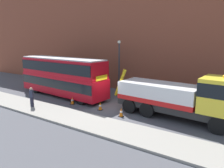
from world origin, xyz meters
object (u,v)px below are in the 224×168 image
(double_decker_bus, at_px, (62,75))
(traffic_cone_midway, at_px, (100,106))
(traffic_cone_near_bus, at_px, (72,101))
(recovery_tow_truck, at_px, (181,97))
(pedestrian_onlooker, at_px, (32,97))
(traffic_cone_near_truck, at_px, (121,112))
(street_lamp, at_px, (119,62))

(double_decker_bus, bearing_deg, traffic_cone_midway, -10.49)
(traffic_cone_near_bus, bearing_deg, recovery_tow_truck, 10.11)
(double_decker_bus, distance_m, traffic_cone_near_bus, 3.98)
(pedestrian_onlooker, bearing_deg, traffic_cone_midway, -10.52)
(traffic_cone_near_truck, bearing_deg, street_lamp, 122.81)
(pedestrian_onlooker, bearing_deg, double_decker_bus, 62.86)
(street_lamp, bearing_deg, double_decker_bus, -134.63)
(double_decker_bus, bearing_deg, street_lamp, 49.58)
(double_decker_bus, relative_size, traffic_cone_near_bus, 15.51)
(double_decker_bus, xyz_separation_m, traffic_cone_midway, (6.21, -1.63, -1.89))
(recovery_tow_truck, relative_size, street_lamp, 1.75)
(double_decker_bus, bearing_deg, traffic_cone_near_bus, -25.06)
(double_decker_bus, xyz_separation_m, street_lamp, (4.36, 4.42, 1.24))
(double_decker_bus, xyz_separation_m, traffic_cone_near_bus, (3.06, -1.71, -1.89))
(double_decker_bus, relative_size, street_lamp, 1.92)
(pedestrian_onlooker, height_order, street_lamp, street_lamp)
(street_lamp, bearing_deg, traffic_cone_midway, -73.02)
(recovery_tow_truck, relative_size, double_decker_bus, 0.92)
(recovery_tow_truck, height_order, traffic_cone_near_truck, recovery_tow_truck)
(traffic_cone_near_bus, distance_m, street_lamp, 7.01)
(traffic_cone_near_bus, height_order, street_lamp, street_lamp)
(double_decker_bus, relative_size, traffic_cone_near_truck, 15.51)
(traffic_cone_near_bus, relative_size, traffic_cone_midway, 1.00)
(double_decker_bus, height_order, traffic_cone_midway, double_decker_bus)
(double_decker_bus, relative_size, pedestrian_onlooker, 6.53)
(double_decker_bus, distance_m, traffic_cone_midway, 6.70)
(recovery_tow_truck, relative_size, traffic_cone_near_truck, 14.19)
(street_lamp, bearing_deg, pedestrian_onlooker, -111.19)
(traffic_cone_near_bus, distance_m, traffic_cone_midway, 3.16)
(double_decker_bus, distance_m, pedestrian_onlooker, 4.73)
(traffic_cone_midway, distance_m, traffic_cone_near_truck, 2.32)
(pedestrian_onlooker, xyz_separation_m, traffic_cone_near_bus, (2.14, 2.76, -0.64))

